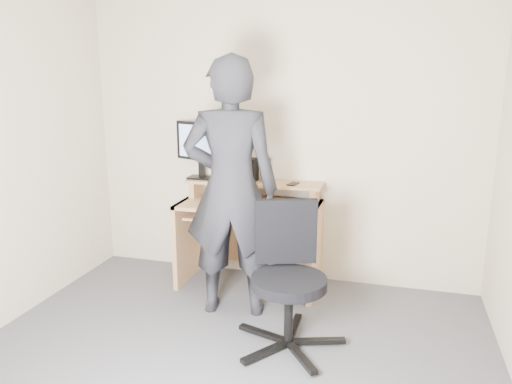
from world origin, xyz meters
The scene contains 13 objects.
ground centered at (0.00, 0.00, 0.00)m, with size 3.50×3.50×0.00m, color #5A5A60.
back_wall centered at (0.00, 1.75, 1.25)m, with size 3.50×0.02×2.50m, color beige.
desk centered at (-0.20, 1.53, 0.55)m, with size 1.20×0.60×0.91m.
monitor centered at (-0.69, 1.57, 1.21)m, with size 0.51×0.22×0.50m.
external_drive centered at (-0.21, 1.60, 1.01)m, with size 0.07×0.13×0.20m, color black.
travel_mug centered at (-0.10, 1.63, 1.00)m, with size 0.08×0.08×0.18m, color silver.
smartphone centered at (0.16, 1.56, 0.92)m, with size 0.07×0.13×0.01m, color black.
charger centered at (-0.35, 1.53, 0.93)m, with size 0.04×0.04×0.04m, color black.
headphones centered at (-0.48, 1.68, 0.92)m, with size 0.16×0.16×0.02m, color silver.
keyboard centered at (-0.24, 1.36, 0.67)m, with size 0.46×0.18×0.03m, color black.
mouse centered at (0.08, 1.35, 0.77)m, with size 0.10×0.06×0.04m, color black.
office_chair centered at (0.32, 0.59, 0.53)m, with size 0.77×0.73×0.97m.
person centered at (-0.20, 0.95, 0.99)m, with size 0.72×0.47×1.97m, color black.
Camera 1 is at (0.97, -2.51, 1.84)m, focal length 35.00 mm.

